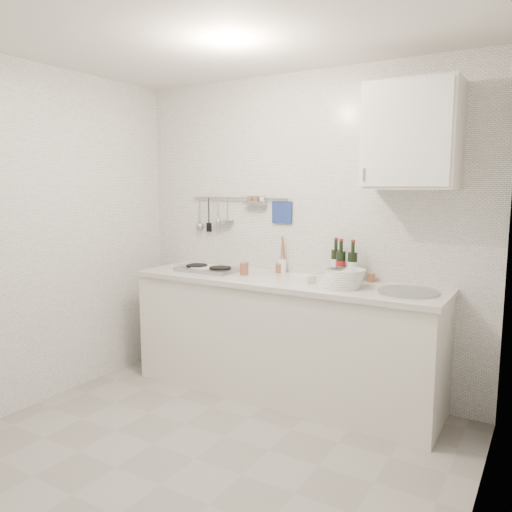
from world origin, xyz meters
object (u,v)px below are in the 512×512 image
(wine_bottles, at_px, (343,260))
(utensil_crock, at_px, (282,264))
(wall_cabinet, at_px, (412,136))
(plate_stack_sink, at_px, (343,279))
(plate_stack_hob, at_px, (204,268))

(wine_bottles, relative_size, utensil_crock, 1.03)
(wall_cabinet, xyz_separation_m, plate_stack_sink, (-0.39, -0.19, -0.97))
(wall_cabinet, relative_size, plate_stack_sink, 2.17)
(plate_stack_hob, distance_m, plate_stack_sink, 1.27)
(wall_cabinet, bearing_deg, plate_stack_hob, -176.00)
(plate_stack_sink, bearing_deg, plate_stack_hob, 176.74)
(plate_stack_sink, relative_size, utensil_crock, 1.07)
(wall_cabinet, distance_m, wine_bottles, 1.01)
(wall_cabinet, height_order, plate_stack_sink, wall_cabinet)
(plate_stack_sink, relative_size, wine_bottles, 1.04)
(wall_cabinet, bearing_deg, wine_bottles, 170.80)
(utensil_crock, bearing_deg, plate_stack_hob, -158.23)
(wall_cabinet, relative_size, plate_stack_hob, 2.71)
(plate_stack_hob, xyz_separation_m, plate_stack_sink, (1.26, -0.07, 0.04))
(wall_cabinet, relative_size, wine_bottles, 2.26)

